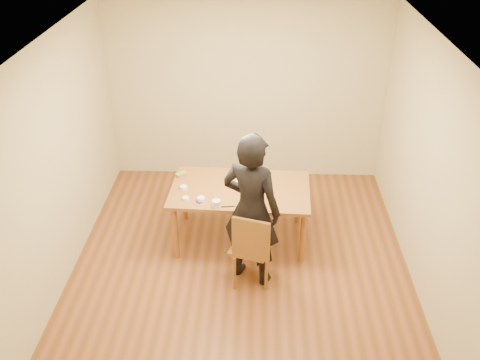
{
  "coord_description": "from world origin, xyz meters",
  "views": [
    {
      "loc": [
        0.18,
        -5.05,
        4.13
      ],
      "look_at": [
        -0.03,
        0.48,
        0.9
      ],
      "focal_mm": 40.0,
      "sensor_mm": 36.0,
      "label": 1
    }
  ],
  "objects_px": {
    "cake_plate": "(244,187)",
    "cake": "(244,184)",
    "person": "(251,210)",
    "dining_table": "(240,190)",
    "dining_chair": "(251,247)"
  },
  "relations": [
    {
      "from": "dining_table",
      "to": "dining_chair",
      "type": "distance_m",
      "value": 0.84
    },
    {
      "from": "cake_plate",
      "to": "person",
      "type": "height_order",
      "value": "person"
    },
    {
      "from": "cake_plate",
      "to": "person",
      "type": "xyz_separation_m",
      "value": [
        0.1,
        -0.75,
        0.16
      ]
    },
    {
      "from": "cake_plate",
      "to": "cake",
      "type": "bearing_deg",
      "value": 0.0
    },
    {
      "from": "dining_table",
      "to": "cake_plate",
      "type": "height_order",
      "value": "cake_plate"
    },
    {
      "from": "dining_table",
      "to": "cake_plate",
      "type": "xyz_separation_m",
      "value": [
        0.05,
        0.02,
        0.03
      ]
    },
    {
      "from": "dining_table",
      "to": "person",
      "type": "distance_m",
      "value": 0.77
    },
    {
      "from": "dining_chair",
      "to": "cake",
      "type": "height_order",
      "value": "cake"
    },
    {
      "from": "dining_table",
      "to": "dining_chair",
      "type": "bearing_deg",
      "value": -76.46
    },
    {
      "from": "cake_plate",
      "to": "person",
      "type": "relative_size",
      "value": 0.14
    },
    {
      "from": "cake",
      "to": "cake_plate",
      "type": "bearing_deg",
      "value": 180.0
    },
    {
      "from": "person",
      "to": "cake",
      "type": "bearing_deg",
      "value": -58.81
    },
    {
      "from": "dining_table",
      "to": "dining_chair",
      "type": "height_order",
      "value": "dining_table"
    },
    {
      "from": "cake_plate",
      "to": "cake",
      "type": "distance_m",
      "value": 0.04
    },
    {
      "from": "dining_chair",
      "to": "cake_plate",
      "type": "bearing_deg",
      "value": 113.75
    }
  ]
}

